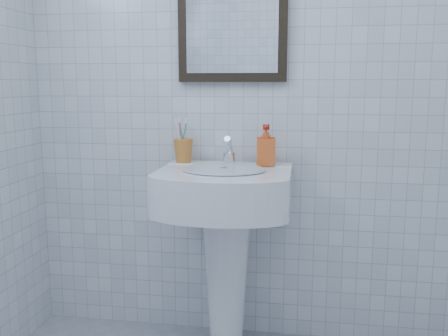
# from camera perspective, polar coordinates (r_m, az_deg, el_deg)

# --- Properties ---
(wall_back) EXTENTS (2.20, 0.02, 2.50)m
(wall_back) POSITION_cam_1_polar(r_m,az_deg,el_deg) (2.34, 3.95, 10.02)
(wall_back) COLOR white
(wall_back) RESTS_ON ground
(washbasin) EXTENTS (0.57, 0.42, 0.88)m
(washbasin) POSITION_cam_1_polar(r_m,az_deg,el_deg) (2.24, 0.18, -7.07)
(washbasin) COLOR white
(washbasin) RESTS_ON ground
(faucet) EXTENTS (0.05, 0.12, 0.13)m
(faucet) POSITION_cam_1_polar(r_m,az_deg,el_deg) (2.27, 0.59, 1.77)
(faucet) COLOR silver
(faucet) RESTS_ON washbasin
(toothbrush_cup) EXTENTS (0.12, 0.12, 0.11)m
(toothbrush_cup) POSITION_cam_1_polar(r_m,az_deg,el_deg) (2.33, -4.66, 1.99)
(toothbrush_cup) COLOR #C66F29
(toothbrush_cup) RESTS_ON washbasin
(soap_dispenser) EXTENTS (0.09, 0.09, 0.18)m
(soap_dispenser) POSITION_cam_1_polar(r_m,az_deg,el_deg) (2.25, 4.82, 2.65)
(soap_dispenser) COLOR red
(soap_dispenser) RESTS_ON washbasin
(wall_mirror) EXTENTS (0.50, 0.04, 0.62)m
(wall_mirror) POSITION_cam_1_polar(r_m,az_deg,el_deg) (2.36, 0.96, 17.35)
(wall_mirror) COLOR black
(wall_mirror) RESTS_ON wall_back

